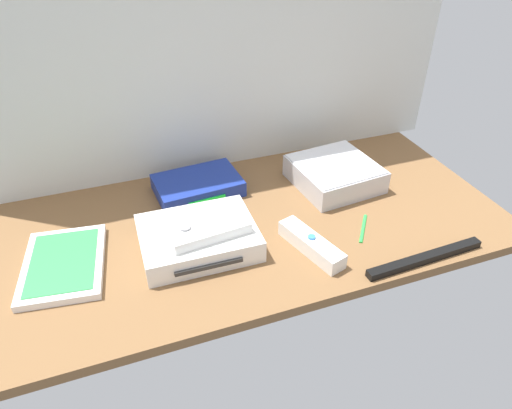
# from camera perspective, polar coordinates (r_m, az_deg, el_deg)

# --- Properties ---
(ground_plane) EXTENTS (1.00, 0.48, 0.02)m
(ground_plane) POSITION_cam_1_polar(r_m,az_deg,el_deg) (0.95, 0.00, -2.46)
(ground_plane) COLOR brown
(ground_plane) RESTS_ON ground
(back_wall) EXTENTS (1.10, 0.01, 0.64)m
(back_wall) POSITION_cam_1_polar(r_m,az_deg,el_deg) (1.02, -5.08, 20.84)
(back_wall) COLOR silver
(back_wall) RESTS_ON ground
(game_console) EXTENTS (0.21, 0.17, 0.04)m
(game_console) POSITION_cam_1_polar(r_m,az_deg,el_deg) (0.87, -7.03, -4.05)
(game_console) COLOR white
(game_console) RESTS_ON ground_plane
(mini_computer) EXTENTS (0.19, 0.19, 0.05)m
(mini_computer) POSITION_cam_1_polar(r_m,az_deg,el_deg) (1.06, 9.53, 3.75)
(mini_computer) COLOR silver
(mini_computer) RESTS_ON ground_plane
(game_case) EXTENTS (0.16, 0.21, 0.02)m
(game_case) POSITION_cam_1_polar(r_m,az_deg,el_deg) (0.90, -22.36, -6.72)
(game_case) COLOR white
(game_case) RESTS_ON ground_plane
(network_router) EXTENTS (0.19, 0.13, 0.03)m
(network_router) POSITION_cam_1_polar(r_m,az_deg,el_deg) (1.03, -7.09, 2.33)
(network_router) COLOR navy
(network_router) RESTS_ON ground_plane
(remote_wand) EXTENTS (0.08, 0.15, 0.03)m
(remote_wand) POSITION_cam_1_polar(r_m,az_deg,el_deg) (0.87, 6.72, -4.82)
(remote_wand) COLOR white
(remote_wand) RESTS_ON ground_plane
(remote_classic_pad) EXTENTS (0.15, 0.09, 0.02)m
(remote_classic_pad) POSITION_cam_1_polar(r_m,az_deg,el_deg) (0.84, -6.03, -2.70)
(remote_classic_pad) COLOR white
(remote_classic_pad) RESTS_ON game_console
(sensor_bar) EXTENTS (0.24, 0.03, 0.01)m
(sensor_bar) POSITION_cam_1_polar(r_m,az_deg,el_deg) (0.90, 19.89, -6.16)
(sensor_bar) COLOR black
(sensor_bar) RESTS_ON ground_plane
(stylus_pen) EXTENTS (0.06, 0.08, 0.01)m
(stylus_pen) POSITION_cam_1_polar(r_m,az_deg,el_deg) (0.94, 12.93, -2.75)
(stylus_pen) COLOR green
(stylus_pen) RESTS_ON ground_plane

